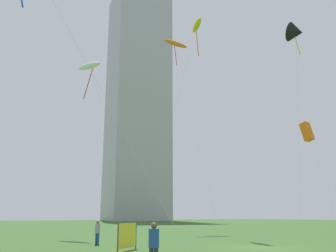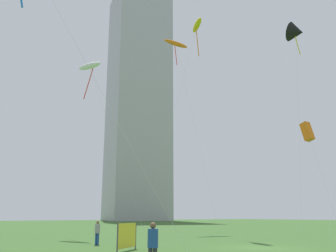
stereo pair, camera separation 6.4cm
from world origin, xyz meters
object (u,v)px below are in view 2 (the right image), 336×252
Objects in this scene: kite_flying_6 at (89,66)px; event_banner at (127,236)px; person_standing_1 at (97,231)px; kite_flying_3 at (307,132)px; kite_flying_2 at (176,44)px; distant_highrise_0 at (138,100)px; kite_flying_1 at (296,32)px; person_standing_0 at (153,243)px; kite_flying_7 at (197,26)px.

kite_flying_6 reaches higher than event_banner.
kite_flying_6 is at bearing 134.06° from person_standing_1.
person_standing_1 is 29.09m from kite_flying_3.
event_banner is (-19.78, -22.87, -27.55)m from kite_flying_2.
kite_flying_6 is 0.19× the size of distant_highrise_0.
kite_flying_2 reaches higher than person_standing_1.
kite_flying_3 is 6.37× the size of event_banner.
kite_flying_1 is 12.53m from kite_flying_3.
kite_flying_3 is (1.40, 0.78, -12.43)m from kite_flying_1.
kite_flying_3 is at bearing 12.40° from event_banner.
event_banner is (-0.14, -4.67, -0.10)m from person_standing_1.
kite_flying_2 is 40.91m from event_banner.
event_banner is at bearing -167.60° from kite_flying_3.
kite_flying_1 is 12.56× the size of event_banner.
distant_highrise_0 is at bearing 60.92° from event_banner.
kite_flying_1 is 0.25× the size of distant_highrise_0.
person_standing_0 is at bearing -126.63° from kite_flying_2.
person_standing_1 is (3.19, 12.51, -0.07)m from person_standing_0.
distant_highrise_0 reaches higher than kite_flying_6.
kite_flying_6 reaches higher than person_standing_0.
kite_flying_1 reaches higher than kite_flying_3.
kite_flying_1 is 1.30× the size of kite_flying_6.
kite_flying_3 is at bearing -95.73° from distant_highrise_0.
kite_flying_7 is at bearing -27.24° from kite_flying_6.
person_standing_0 is 0.84× the size of event_banner.
person_standing_0 is at bearing -155.41° from kite_flying_3.
event_banner is at bearing -141.56° from kite_flying_7.
kite_flying_7 reaches higher than person_standing_1.
person_standing_0 is 0.02× the size of distant_highrise_0.
distant_highrise_0 is 136.88m from event_banner.
event_banner is at bearing -106.53° from distant_highrise_0.
kite_flying_2 reaches higher than kite_flying_7.
person_standing_1 is 0.79× the size of event_banner.
kite_flying_3 is 0.50× the size of kite_flying_7.
person_standing_0 is at bearing -44.33° from person_standing_1.
person_standing_0 is at bearing -155.65° from kite_flying_1.
kite_flying_1 is 115.27m from distant_highrise_0.
person_standing_1 is 0.06× the size of kite_flying_2.
person_standing_1 is at bearing -137.18° from kite_flying_2.
person_standing_0 is 1.07× the size of person_standing_1.
kite_flying_7 is (-11.37, 6.53, 13.59)m from kite_flying_3.
kite_flying_1 is 19.12m from kite_flying_2.
distant_highrise_0 is at bearing 71.73° from kite_flying_3.
person_standing_0 reaches higher than event_banner.
person_standing_0 is 0.13× the size of kite_flying_3.
kite_flying_3 is at bearing 29.25° from kite_flying_1.
kite_flying_2 is 24.81m from kite_flying_3.
person_standing_0 is 12.91m from person_standing_1.
event_banner is (-4.08, -18.48, -18.32)m from kite_flying_6.
kite_flying_6 is at bearing -70.23° from person_standing_0.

